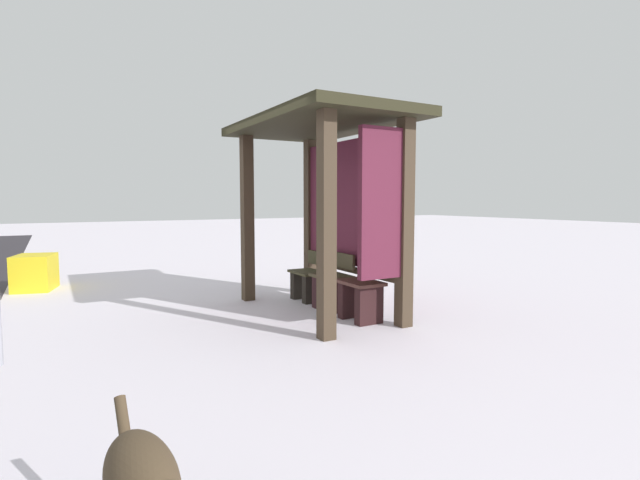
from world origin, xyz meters
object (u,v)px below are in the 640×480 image
at_px(bench_center_inside, 332,287).
at_px(grit_bin, 35,272).
at_px(bus_shelter, 330,171).
at_px(bench_right_inside, 361,296).
at_px(bench_left_inside, 309,281).

height_order(bench_center_inside, grit_bin, bench_center_inside).
distance_m(bus_shelter, bench_right_inside, 1.67).
height_order(bench_left_inside, bench_right_inside, bench_right_inside).
bearing_deg(bench_right_inside, bus_shelter, -171.05).
relative_size(bench_left_inside, bench_center_inside, 0.94).
xyz_separation_m(bench_center_inside, bench_right_inside, (0.68, 0.00, 0.00)).
bearing_deg(bench_left_inside, bench_center_inside, -0.14).
bearing_deg(grit_bin, bench_center_inside, 44.24).
xyz_separation_m(bench_left_inside, bench_right_inside, (1.36, -0.00, 0.03)).
relative_size(bus_shelter, grit_bin, 4.07).
height_order(bus_shelter, grit_bin, bus_shelter).
height_order(bench_left_inside, bench_center_inside, bench_center_inside).
bearing_deg(bus_shelter, bench_left_inside, 172.74).
height_order(bench_right_inside, grit_bin, bench_right_inside).
xyz_separation_m(bus_shelter, grit_bin, (-3.72, -3.46, -1.58)).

